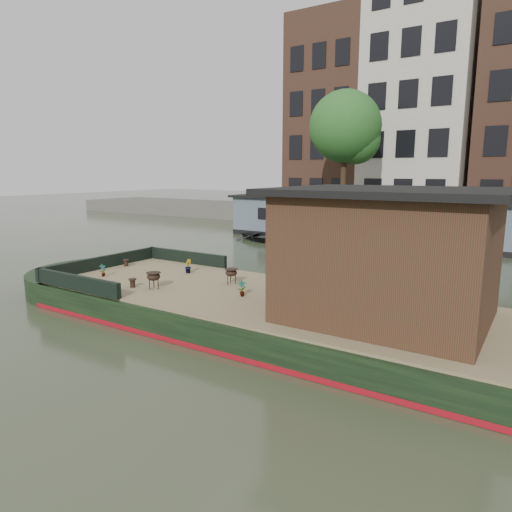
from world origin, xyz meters
The scene contains 18 objects.
ground centered at (0.00, 0.00, 0.00)m, with size 120.00×120.00×0.00m, color #26311F.
houseboat_hull centered at (-1.33, 0.00, 0.27)m, with size 14.01×4.02×0.60m.
houseboat_deck centered at (0.00, 0.00, 0.62)m, with size 11.80×3.80×0.05m, color olive.
bow_bulwark centered at (-5.07, 0.00, 0.82)m, with size 3.00×4.00×0.35m.
cabin centered at (2.19, 0.00, 1.88)m, with size 4.00×3.50×2.42m.
bicycle centered at (0.20, 0.33, 1.21)m, with size 0.75×2.14×1.12m, color black.
potted_plant_a centered at (-0.91, -0.29, 0.83)m, with size 0.19×0.13×0.36m, color brown.
potted_plant_b centered at (-3.48, 0.86, 0.84)m, with size 0.21×0.17×0.38m, color brown.
potted_plant_e centered at (-5.08, -0.67, 0.81)m, with size 0.17×0.12×0.33m, color #915E2A.
brazier_front centered at (-3.03, -0.86, 0.85)m, with size 0.36×0.36×0.39m, color black, non-canonical shape.
brazier_rear centered at (-1.78, 0.51, 0.84)m, with size 0.35×0.35×0.38m, color black, non-canonical shape.
bollard_port centered at (-5.60, 0.56, 0.75)m, with size 0.18×0.18×0.20m, color black.
bollard_stbd centered at (-3.55, -1.05, 0.75)m, with size 0.18×0.18×0.21m, color black.
dinghy centered at (-6.99, 10.63, 0.33)m, with size 2.27×3.18×0.66m, color black.
far_houseboat centered at (0.00, 14.00, 0.97)m, with size 20.40×4.40×2.11m.
quay centered at (0.00, 20.50, 0.45)m, with size 60.00×6.00×0.90m, color #47443F.
townhouse_row centered at (0.15, 27.50, 7.90)m, with size 27.25×8.00×16.50m.
tree_left centered at (-6.36, 19.07, 5.89)m, with size 4.40×4.40×7.40m.
Camera 1 is at (4.64, -8.30, 3.36)m, focal length 32.00 mm.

